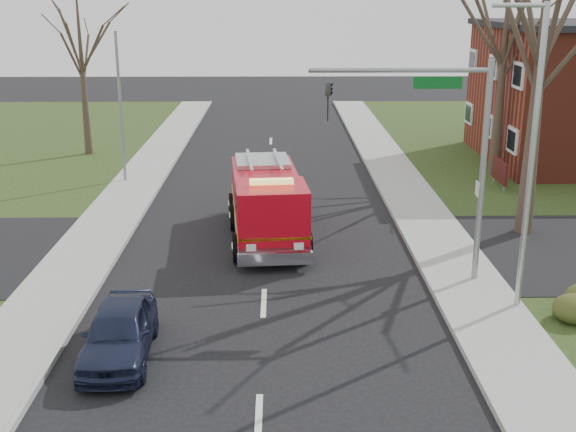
{
  "coord_description": "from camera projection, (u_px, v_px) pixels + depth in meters",
  "views": [
    {
      "loc": [
        0.43,
        -19.21,
        8.57
      ],
      "look_at": [
        0.73,
        2.09,
        2.0
      ],
      "focal_mm": 45.0,
      "sensor_mm": 36.0,
      "label": 1
    }
  ],
  "objects": [
    {
      "name": "parked_car_maroon",
      "position": [
        119.0,
        332.0,
        17.6
      ],
      "size": [
        1.77,
        4.05,
        1.36
      ],
      "primitive_type": "imported",
      "rotation": [
        0.0,
        0.0,
        0.04
      ],
      "color": "#181E36",
      "rests_on": "ground"
    },
    {
      "name": "bare_tree_far",
      "position": [
        505.0,
        41.0,
        33.44
      ],
      "size": [
        5.25,
        5.25,
        10.5
      ],
      "color": "#3A2C22",
      "rests_on": "ground"
    },
    {
      "name": "sidewalk_right",
      "position": [
        477.0,
        300.0,
        20.94
      ],
      "size": [
        2.4,
        80.0,
        0.15
      ],
      "primitive_type": "cube",
      "color": "gray",
      "rests_on": "ground"
    },
    {
      "name": "sidewalk_left",
      "position": [
        49.0,
        302.0,
        20.77
      ],
      "size": [
        2.4,
        80.0,
        0.15
      ],
      "primitive_type": "cube",
      "color": "gray",
      "rests_on": "ground"
    },
    {
      "name": "ground",
      "position": [
        264.0,
        303.0,
        20.87
      ],
      "size": [
        120.0,
        120.0,
        0.0
      ],
      "primitive_type": "plane",
      "color": "black",
      "rests_on": "ground"
    },
    {
      "name": "utility_pole_far",
      "position": [
        121.0,
        109.0,
        33.13
      ],
      "size": [
        0.14,
        0.14,
        7.0
      ],
      "primitive_type": "cylinder",
      "color": "gray",
      "rests_on": "ground"
    },
    {
      "name": "bare_tree_near",
      "position": [
        543.0,
        29.0,
        24.55
      ],
      "size": [
        6.0,
        6.0,
        12.0
      ],
      "color": "#3A2C22",
      "rests_on": "ground"
    },
    {
      "name": "bare_tree_left",
      "position": [
        81.0,
        53.0,
        38.21
      ],
      "size": [
        4.5,
        4.5,
        9.0
      ],
      "color": "#3A2C22",
      "rests_on": "ground"
    },
    {
      "name": "traffic_signal_mast",
      "position": [
        442.0,
        133.0,
        20.99
      ],
      "size": [
        5.29,
        0.18,
        6.8
      ],
      "color": "gray",
      "rests_on": "ground"
    },
    {
      "name": "streetlight_pole",
      "position": [
        530.0,
        152.0,
        19.15
      ],
      "size": [
        1.48,
        0.16,
        8.4
      ],
      "color": "#B7BABF",
      "rests_on": "ground"
    },
    {
      "name": "fire_engine",
      "position": [
        267.0,
        206.0,
        25.99
      ],
      "size": [
        3.15,
        7.14,
        2.8
      ],
      "rotation": [
        0.0,
        0.0,
        0.09
      ],
      "color": "#BC0817",
      "rests_on": "ground"
    },
    {
      "name": "health_center_sign",
      "position": [
        500.0,
        171.0,
        32.7
      ],
      "size": [
        0.12,
        2.0,
        1.4
      ],
      "color": "#42100F",
      "rests_on": "ground"
    }
  ]
}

